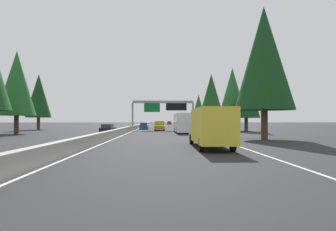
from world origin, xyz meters
The scene contains 18 objects.
ground_plane centered at (60.00, 0.00, 0.00)m, with size 320.00×320.00×0.00m, color #262628.
median_barrier centered at (80.00, 0.30, 0.45)m, with size 180.00×0.56×0.90m, color #9E9B93.
shoulder_stripe_right centered at (70.00, -11.52, 0.01)m, with size 160.00×0.16×0.01m, color silver.
shoulder_stripe_median centered at (70.00, -0.25, 0.01)m, with size 160.00×0.16×0.01m, color silver.
sign_gantry_overhead centered at (54.78, -6.04, 4.76)m, with size 0.50×12.68×5.99m.
box_truck_far_left centered at (18.21, -9.09, 1.61)m, with size 8.50×2.40×2.95m.
bus_mid_left centered at (43.71, -9.03, 1.72)m, with size 11.50×2.55×3.10m.
pickup_mid_right centered at (53.78, -5.17, 0.91)m, with size 5.60×2.00×1.86m.
sedan_far_center centered at (118.16, -9.06, 0.68)m, with size 4.40×1.80×1.47m.
sedan_mid_center centered at (60.16, -1.71, 0.68)m, with size 4.40×1.80×1.47m.
oncoming_near centered at (41.03, 2.80, 0.68)m, with size 4.40×1.80×1.47m.
conifer_right_foreground centered at (27.03, -16.48, 8.72)m, with size 6.31×6.31×14.34m.
conifer_right_near centered at (47.31, -20.64, 6.74)m, with size 4.88×4.88×11.09m.
conifer_right_mid centered at (51.82, -19.34, 7.42)m, with size 5.37×5.37×12.20m.
conifer_right_far centered at (72.87, -18.99, 8.79)m, with size 6.36×6.36×14.45m.
conifer_right_distant centered at (96.28, -18.70, 6.63)m, with size 4.80×4.80×10.92m.
conifer_left_near centered at (39.86, 16.11, 7.54)m, with size 5.46×5.46×12.41m.
conifer_left_mid centered at (57.41, 20.26, 7.13)m, with size 5.16×5.16×11.74m.
Camera 1 is at (-3.31, -5.34, 2.12)m, focal length 30.62 mm.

